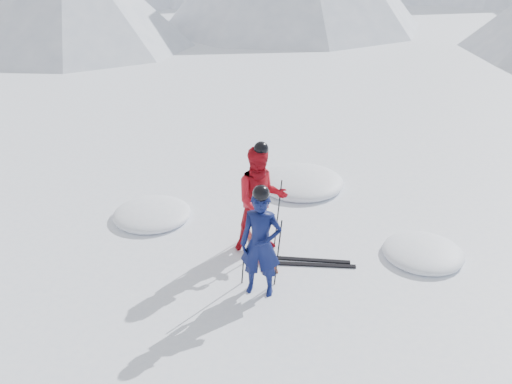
# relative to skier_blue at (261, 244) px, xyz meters

# --- Properties ---
(ground) EXTENTS (160.00, 160.00, 0.00)m
(ground) POSITION_rel_skier_blue_xyz_m (1.77, 0.97, -0.92)
(ground) COLOR white
(ground) RESTS_ON ground
(skier_blue) EXTENTS (0.70, 0.49, 1.83)m
(skier_blue) POSITION_rel_skier_blue_xyz_m (0.00, 0.00, 0.00)
(skier_blue) COLOR #0B1344
(skier_blue) RESTS_ON ground
(skier_red) EXTENTS (1.18, 1.05, 2.01)m
(skier_red) POSITION_rel_skier_blue_xyz_m (-0.20, 1.35, 0.09)
(skier_red) COLOR #AD0D19
(skier_red) RESTS_ON ground
(pole_blue_left) EXTENTS (0.12, 0.09, 1.22)m
(pole_blue_left) POSITION_rel_skier_blue_xyz_m (-0.30, 0.15, -0.31)
(pole_blue_left) COLOR black
(pole_blue_left) RESTS_ON ground
(pole_blue_right) EXTENTS (0.12, 0.07, 1.22)m
(pole_blue_right) POSITION_rel_skier_blue_xyz_m (0.25, 0.25, -0.31)
(pole_blue_right) COLOR black
(pole_blue_right) RESTS_ON ground
(pole_red_left) EXTENTS (0.13, 0.10, 1.34)m
(pole_red_left) POSITION_rel_skier_blue_xyz_m (-0.50, 1.60, -0.24)
(pole_red_left) COLOR black
(pole_red_left) RESTS_ON ground
(pole_red_right) EXTENTS (0.13, 0.09, 1.34)m
(pole_red_right) POSITION_rel_skier_blue_xyz_m (0.10, 1.50, -0.24)
(pole_red_right) COLOR black
(pole_red_right) RESTS_ON ground
(ski_worn_left) EXTENTS (0.72, 1.61, 0.03)m
(ski_worn_left) POSITION_rel_skier_blue_xyz_m (-0.32, 1.35, -0.90)
(ski_worn_left) COLOR black
(ski_worn_left) RESTS_ON ground
(ski_worn_right) EXTENTS (0.61, 1.64, 0.03)m
(ski_worn_right) POSITION_rel_skier_blue_xyz_m (-0.08, 1.35, -0.90)
(ski_worn_right) COLOR black
(ski_worn_right) RESTS_ON ground
(ski_loose_a) EXTENTS (1.70, 0.16, 0.03)m
(ski_loose_a) POSITION_rel_skier_blue_xyz_m (0.62, 1.04, -0.90)
(ski_loose_a) COLOR black
(ski_loose_a) RESTS_ON ground
(ski_loose_b) EXTENTS (1.70, 0.22, 0.03)m
(ski_loose_b) POSITION_rel_skier_blue_xyz_m (0.72, 0.89, -0.90)
(ski_loose_b) COLOR black
(ski_loose_b) RESTS_ON ground
(snow_lumps) EXTENTS (6.92, 4.39, 0.44)m
(snow_lumps) POSITION_rel_skier_blue_xyz_m (0.03, 3.08, -0.92)
(snow_lumps) COLOR white
(snow_lumps) RESTS_ON ground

